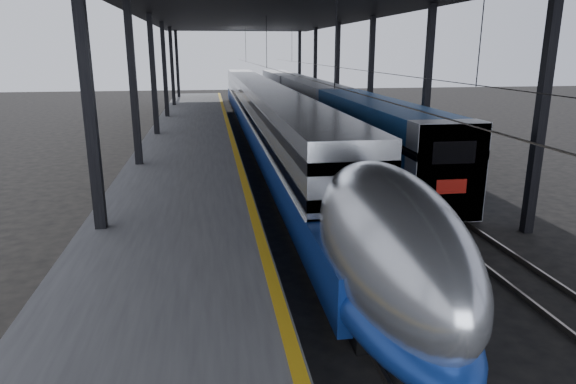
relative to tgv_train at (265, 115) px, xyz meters
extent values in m
plane|color=black|center=(-2.00, -26.80, -1.94)|extent=(160.00, 160.00, 0.00)
cube|color=#4C4C4F|center=(-5.50, -6.80, -1.44)|extent=(6.00, 80.00, 1.00)
cube|color=gold|center=(-2.70, -6.80, -0.94)|extent=(0.30, 80.00, 0.01)
cube|color=slate|center=(-0.72, -6.80, -1.86)|extent=(0.08, 80.00, 0.16)
cube|color=slate|center=(0.72, -6.80, -1.86)|extent=(0.08, 80.00, 0.16)
cube|color=slate|center=(4.28, -6.80, -1.86)|extent=(0.08, 80.00, 0.16)
cube|color=slate|center=(5.72, -6.80, -1.86)|extent=(0.08, 80.00, 0.16)
cube|color=black|center=(-7.80, -21.80, 2.56)|extent=(0.35, 0.35, 9.00)
cube|color=black|center=(7.60, -21.80, 2.56)|extent=(0.35, 0.35, 9.00)
cube|color=black|center=(-7.80, -11.80, 2.56)|extent=(0.35, 0.35, 9.00)
cube|color=black|center=(7.60, -11.80, 2.56)|extent=(0.35, 0.35, 9.00)
cube|color=black|center=(-7.80, -1.80, 2.56)|extent=(0.35, 0.35, 9.00)
cube|color=black|center=(7.60, -1.80, 2.56)|extent=(0.35, 0.35, 9.00)
cube|color=black|center=(-7.80, 8.20, 2.56)|extent=(0.35, 0.35, 9.00)
cube|color=black|center=(7.60, 8.20, 2.56)|extent=(0.35, 0.35, 9.00)
cube|color=black|center=(-7.80, 18.20, 2.56)|extent=(0.35, 0.35, 9.00)
cube|color=black|center=(7.60, 18.20, 2.56)|extent=(0.35, 0.35, 9.00)
cube|color=black|center=(-7.80, 28.20, 2.56)|extent=(0.35, 0.35, 9.00)
cube|color=black|center=(7.60, 28.20, 2.56)|extent=(0.35, 0.35, 9.00)
cube|color=black|center=(-0.10, -6.80, 7.31)|extent=(18.00, 75.00, 0.45)
cylinder|color=slate|center=(0.00, -6.80, 3.56)|extent=(0.03, 74.00, 0.03)
cylinder|color=slate|center=(5.00, -6.80, 3.56)|extent=(0.03, 74.00, 0.03)
cube|color=#AFB2B6|center=(0.00, 4.02, 0.28)|extent=(2.80, 57.00, 3.87)
cube|color=navy|center=(0.00, 2.52, -0.93)|extent=(2.88, 62.00, 1.50)
cube|color=silver|center=(0.00, 4.02, -0.16)|extent=(2.90, 57.00, 0.10)
cube|color=black|center=(0.00, 4.02, 1.39)|extent=(2.84, 57.00, 0.41)
cube|color=black|center=(0.00, 4.02, 0.28)|extent=(2.84, 57.00, 0.41)
ellipsoid|color=#AFB2B6|center=(0.00, -27.48, 0.13)|extent=(2.80, 8.40, 3.87)
ellipsoid|color=navy|center=(0.00, -27.48, -0.98)|extent=(2.88, 8.40, 1.64)
ellipsoid|color=black|center=(0.00, -30.08, 0.91)|extent=(1.45, 2.20, 0.87)
cube|color=black|center=(0.00, -27.48, -1.74)|extent=(2.13, 2.60, 0.40)
cube|color=black|center=(0.00, -5.48, -1.74)|extent=(2.13, 2.60, 0.40)
cube|color=navy|center=(5.00, -11.63, 0.11)|extent=(2.87, 18.00, 3.89)
cube|color=#979A9F|center=(5.00, -20.03, 0.11)|extent=(2.92, 1.20, 3.95)
cube|color=black|center=(5.00, -20.65, 0.98)|extent=(1.74, 0.06, 0.87)
cube|color=#A3130C|center=(5.00, -20.65, -0.35)|extent=(1.23, 0.06, 0.56)
cube|color=#979A9F|center=(5.00, 7.37, 0.11)|extent=(2.87, 18.00, 3.89)
cube|color=#979A9F|center=(5.00, 26.37, 0.11)|extent=(2.87, 18.00, 3.89)
cube|color=black|center=(5.00, -17.63, -1.76)|extent=(2.25, 2.40, 0.36)
cube|color=black|center=(5.00, 4.37, -1.76)|extent=(2.25, 2.40, 0.36)
camera|label=1|loc=(-4.12, -38.58, 4.72)|focal=32.00mm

